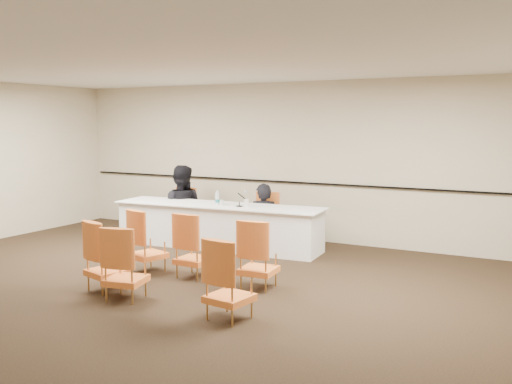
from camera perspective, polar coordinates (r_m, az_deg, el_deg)
floor at (r=7.76m, az=-8.74°, el=-9.82°), size 10.00×10.00×0.00m
ceiling at (r=7.48m, az=-9.17°, el=12.77°), size 10.00×10.00×0.00m
wall_back at (r=10.92m, az=3.87°, el=3.09°), size 10.00×0.04×3.00m
wall_rail at (r=10.92m, az=3.76°, el=0.98°), size 9.80×0.04×0.03m
panel_table at (r=10.28m, az=-3.80°, el=-3.40°), size 3.94×1.18×0.78m
panelist_main at (r=10.52m, az=0.74°, el=-3.48°), size 0.69×0.57×1.61m
panelist_main_chair at (r=10.50m, az=0.74°, el=-2.69°), size 0.54×0.54×0.95m
panelist_second at (r=11.30m, az=-7.51°, el=-1.99°), size 1.09×0.99×1.84m
panelist_second_chair at (r=11.30m, az=-7.51°, el=-2.06°), size 0.54×0.54×0.95m
papers at (r=9.98m, az=-1.93°, el=-1.42°), size 0.34×0.27×0.00m
microphone at (r=9.89m, az=-1.69°, el=-0.67°), size 0.16×0.22×0.29m
water_bottle at (r=10.16m, az=-3.88°, el=-0.57°), size 0.10×0.10×0.25m
drinking_glass at (r=10.10m, az=-3.43°, el=-1.06°), size 0.07×0.07×0.10m
coffee_cup at (r=9.88m, az=-0.97°, el=-1.12°), size 0.09×0.09×0.13m
aud_chair_front_left at (r=8.73m, az=-10.79°, el=-4.77°), size 0.61×0.61×0.95m
aud_chair_front_mid at (r=8.32m, az=-6.20°, el=-5.28°), size 0.51×0.51×0.95m
aud_chair_front_right at (r=7.72m, az=0.26°, el=-6.20°), size 0.54×0.54×0.95m
aud_chair_back_left at (r=7.88m, az=-14.71°, el=-6.16°), size 0.62×0.62×0.95m
aud_chair_back_mid at (r=7.42m, az=-12.91°, el=-6.91°), size 0.60×0.60×0.95m
aud_chair_back_right at (r=6.53m, az=-2.68°, el=-8.64°), size 0.56×0.56×0.95m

